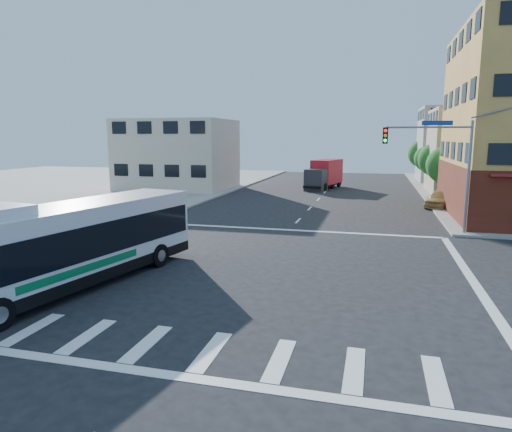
# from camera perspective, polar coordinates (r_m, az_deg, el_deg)

# --- Properties ---
(ground) EXTENTS (120.00, 120.00, 0.00)m
(ground) POSITION_cam_1_polar(r_m,az_deg,el_deg) (20.95, -0.63, -6.81)
(ground) COLOR black
(ground) RESTS_ON ground
(sidewalk_nw) EXTENTS (50.00, 50.00, 0.15)m
(sidewalk_nw) POSITION_cam_1_polar(r_m,az_deg,el_deg) (67.94, -21.84, 4.11)
(sidewalk_nw) COLOR gray
(sidewalk_nw) RESTS_ON ground
(building_east_near) EXTENTS (12.06, 10.06, 9.00)m
(building_east_near) POSITION_cam_1_polar(r_m,az_deg,el_deg) (54.62, 27.25, 7.17)
(building_east_near) COLOR #B9A58D
(building_east_near) RESTS_ON ground
(building_east_far) EXTENTS (12.06, 10.06, 10.00)m
(building_east_far) POSITION_cam_1_polar(r_m,az_deg,el_deg) (68.35, 24.78, 8.09)
(building_east_far) COLOR #A7A7A2
(building_east_far) RESTS_ON ground
(building_west) EXTENTS (12.06, 10.06, 8.00)m
(building_west) POSITION_cam_1_polar(r_m,az_deg,el_deg) (54.20, -9.74, 7.57)
(building_west) COLOR beige
(building_west) RESTS_ON ground
(signal_mast_ne) EXTENTS (7.91, 1.13, 8.07)m
(signal_mast_ne) POSITION_cam_1_polar(r_m,az_deg,el_deg) (30.23, 22.02, 7.18)
(signal_mast_ne) COLOR slate
(signal_mast_ne) RESTS_ON ground
(street_tree_a) EXTENTS (3.60, 3.60, 5.53)m
(street_tree_a) POSITION_cam_1_polar(r_m,az_deg,el_deg) (47.80, 22.73, 6.17)
(street_tree_a) COLOR #3A2315
(street_tree_a) RESTS_ON ground
(street_tree_b) EXTENTS (3.80, 3.80, 5.79)m
(street_tree_b) POSITION_cam_1_polar(r_m,az_deg,el_deg) (55.72, 21.63, 6.82)
(street_tree_b) COLOR #3A2315
(street_tree_b) RESTS_ON ground
(street_tree_c) EXTENTS (3.40, 3.40, 5.29)m
(street_tree_c) POSITION_cam_1_polar(r_m,az_deg,el_deg) (63.68, 20.77, 6.90)
(street_tree_c) COLOR #3A2315
(street_tree_c) RESTS_ON ground
(street_tree_d) EXTENTS (4.00, 4.00, 6.03)m
(street_tree_d) POSITION_cam_1_polar(r_m,az_deg,el_deg) (71.62, 20.14, 7.53)
(street_tree_d) COLOR #3A2315
(street_tree_d) RESTS_ON ground
(transit_bus) EXTENTS (5.12, 12.87, 3.73)m
(transit_bus) POSITION_cam_1_polar(r_m,az_deg,el_deg) (19.58, -22.39, -3.24)
(transit_bus) COLOR black
(transit_bus) RESTS_ON ground
(box_truck) EXTENTS (3.88, 7.79, 3.37)m
(box_truck) POSITION_cam_1_polar(r_m,az_deg,el_deg) (54.56, 8.52, 5.12)
(box_truck) COLOR #28292E
(box_truck) RESTS_ON ground
(parked_car) EXTENTS (3.28, 4.86, 1.54)m
(parked_car) POSITION_cam_1_polar(r_m,az_deg,el_deg) (42.38, 22.05, 2.01)
(parked_car) COLOR tan
(parked_car) RESTS_ON ground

